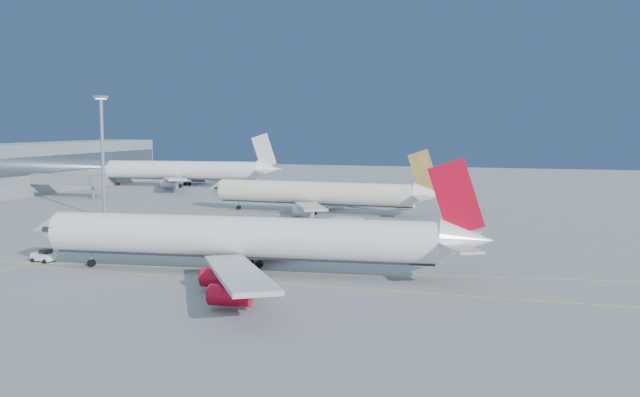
% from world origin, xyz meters
% --- Properties ---
extents(ground, '(500.00, 500.00, 0.00)m').
position_xyz_m(ground, '(0.00, 0.00, 0.00)').
color(ground, slate).
rests_on(ground, ground).
extents(terminal, '(18.40, 110.00, 15.00)m').
position_xyz_m(terminal, '(-114.93, 85.00, 7.51)').
color(terminal, gray).
rests_on(terminal, ground).
extents(jet_bridge, '(23.60, 3.60, 6.90)m').
position_xyz_m(jet_bridge, '(-93.11, 72.00, 5.17)').
color(jet_bridge, gray).
rests_on(jet_bridge, ground).
extents(taxiway_lines, '(118.86, 140.00, 0.02)m').
position_xyz_m(taxiway_lines, '(-14.71, 6.34, 0.01)').
color(taxiway_lines, '#D1C40B').
rests_on(taxiway_lines, ground).
extents(airliner_virgin, '(67.00, 59.93, 16.52)m').
position_xyz_m(airliner_virgin, '(-5.12, -9.41, 4.98)').
color(airliner_virgin, white).
rests_on(airliner_virgin, ground).
extents(airliner_etihad, '(58.85, 54.32, 15.36)m').
position_xyz_m(airliner_etihad, '(-15.46, 58.71, 4.68)').
color(airliner_etihad, silver).
rests_on(airliner_etihad, ground).
extents(airliner_third, '(67.03, 61.47, 17.97)m').
position_xyz_m(airliner_third, '(-79.63, 114.21, 5.44)').
color(airliner_third, white).
rests_on(airliner_third, ground).
extents(pushback_tug, '(3.81, 2.67, 2.00)m').
position_xyz_m(pushback_tug, '(-38.31, -10.57, 0.93)').
color(pushback_tug, white).
rests_on(pushback_tug, ground).
extents(light_mast, '(2.34, 2.34, 27.05)m').
position_xyz_m(light_mast, '(-58.61, 36.19, 15.97)').
color(light_mast, gray).
rests_on(light_mast, ground).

